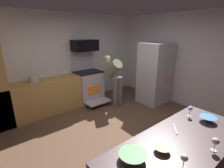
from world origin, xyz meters
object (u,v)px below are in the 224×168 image
(refrigerator, at_px, (155,74))
(wine_glass_far, at_px, (190,109))
(oven_range, at_px, (88,85))
(mixing_bowl_prep, at_px, (133,156))
(microwave, at_px, (85,45))
(wine_glass_near, at_px, (215,142))
(mixing_bowl_large, at_px, (162,149))
(wine_glass_mid, at_px, (184,159))
(person_cook, at_px, (114,77))
(mixing_bowl_small, at_px, (208,119))
(stock_pot, at_px, (33,79))

(refrigerator, relative_size, wine_glass_far, 11.23)
(oven_range, bearing_deg, mixing_bowl_prep, -114.23)
(microwave, xyz_separation_m, wine_glass_near, (-0.74, -3.86, -0.69))
(mixing_bowl_large, height_order, wine_glass_near, wine_glass_near)
(wine_glass_near, bearing_deg, refrigerator, 47.35)
(wine_glass_far, bearing_deg, wine_glass_mid, -155.79)
(person_cook, xyz_separation_m, wine_glass_near, (-1.20, -3.08, 0.16))
(refrigerator, bearing_deg, wine_glass_mid, -139.08)
(mixing_bowl_large, relative_size, mixing_bowl_prep, 0.61)
(mixing_bowl_small, xyz_separation_m, wine_glass_near, (-0.57, -0.30, 0.08))
(oven_range, distance_m, wine_glass_near, 3.87)
(mixing_bowl_small, bearing_deg, wine_glass_mid, -168.19)
(person_cook, relative_size, wine_glass_mid, 8.66)
(mixing_bowl_prep, height_order, stock_pot, stock_pot)
(microwave, xyz_separation_m, stock_pot, (-1.53, -0.08, -0.72))
(wine_glass_far, relative_size, stock_pot, 0.72)
(microwave, bearing_deg, wine_glass_mid, -108.02)
(mixing_bowl_small, bearing_deg, wine_glass_far, 102.60)
(refrigerator, relative_size, mixing_bowl_small, 7.98)
(oven_range, xyz_separation_m, wine_glass_near, (-0.74, -3.76, 0.50))
(mixing_bowl_large, relative_size, wine_glass_mid, 1.05)
(mixing_bowl_large, relative_size, stock_pot, 0.78)
(microwave, relative_size, mixing_bowl_small, 3.32)
(wine_glass_mid, height_order, stock_pot, wine_glass_mid)
(refrigerator, distance_m, person_cook, 1.24)
(mixing_bowl_small, height_order, wine_glass_mid, wine_glass_mid)
(mixing_bowl_small, xyz_separation_m, wine_glass_mid, (-1.07, -0.22, 0.09))
(wine_glass_mid, bearing_deg, person_cook, 60.63)
(oven_range, bearing_deg, stock_pot, 179.50)
(person_cook, distance_m, wine_glass_far, 2.64)
(wine_glass_near, bearing_deg, mixing_bowl_small, 27.31)
(oven_range, xyz_separation_m, stock_pot, (-1.53, 0.01, 0.47))
(mixing_bowl_small, bearing_deg, person_cook, 77.34)
(person_cook, bearing_deg, wine_glass_mid, -119.37)
(oven_range, height_order, person_cook, oven_range)
(microwave, xyz_separation_m, mixing_bowl_small, (-0.17, -3.56, -0.77))
(wine_glass_far, bearing_deg, mixing_bowl_prep, -176.39)
(microwave, bearing_deg, wine_glass_far, -93.74)
(mixing_bowl_prep, bearing_deg, mixing_bowl_small, -6.56)
(mixing_bowl_prep, relative_size, stock_pot, 1.27)
(oven_range, relative_size, microwave, 2.09)
(oven_range, xyz_separation_m, refrigerator, (1.54, -1.29, 0.38))
(microwave, xyz_separation_m, refrigerator, (1.54, -1.38, -0.81))
(oven_range, relative_size, mixing_bowl_small, 6.92)
(person_cook, xyz_separation_m, wine_glass_mid, (-1.69, -3.00, 0.17))
(wine_glass_mid, xyz_separation_m, stock_pot, (-0.30, 3.70, -0.04))
(person_cook, relative_size, mixing_bowl_small, 6.35)
(mixing_bowl_small, xyz_separation_m, stock_pot, (-1.37, 3.48, 0.04))
(person_cook, height_order, wine_glass_mid, person_cook)
(wine_glass_far, distance_m, stock_pot, 3.50)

